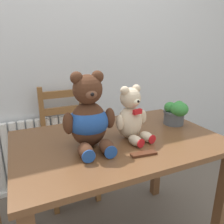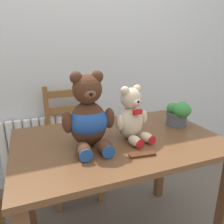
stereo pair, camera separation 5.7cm
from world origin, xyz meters
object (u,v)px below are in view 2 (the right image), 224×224
Objects in this scene: teddy_bear_right at (132,117)px; wooden_chair_behind at (72,143)px; potted_plant at (178,113)px; chocolate_bar at (142,155)px; teddy_bear_left at (89,117)px.

wooden_chair_behind is at bearing -84.85° from teddy_bear_right.
chocolate_bar is (-0.41, -0.27, -0.08)m from potted_plant.
teddy_bear_left is at bearing 135.41° from chocolate_bar.
wooden_chair_behind is 7.20× the size of chocolate_bar.
wooden_chair_behind is at bearing -89.65° from teddy_bear_left.
teddy_bear_left is 0.25m from teddy_bear_right.
wooden_chair_behind is 0.98m from chocolate_bar.
teddy_bear_right is 1.76× the size of potted_plant.
teddy_bear_right is 0.24m from chocolate_bar.
teddy_bear_right is at bearing -169.27° from potted_plant.
chocolate_bar is at bearing 100.78° from wooden_chair_behind.
chocolate_bar is at bearing -146.54° from potted_plant.
potted_plant is 1.32× the size of chocolate_bar.
teddy_bear_left is at bearing -173.61° from potted_plant.
teddy_bear_left reaches higher than chocolate_bar.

